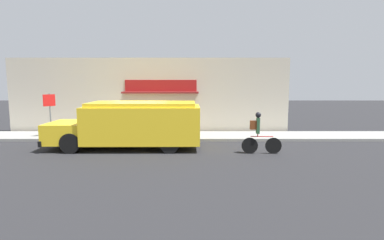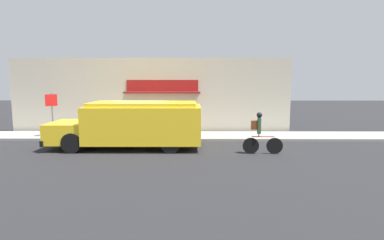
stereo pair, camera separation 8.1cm
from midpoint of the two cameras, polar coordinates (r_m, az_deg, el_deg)
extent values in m
plane|color=#232326|center=(15.07, -9.47, -4.06)|extent=(70.00, 70.00, 0.00)
cube|color=gray|center=(16.21, -8.76, -3.02)|extent=(28.00, 2.38, 0.13)
cube|color=beige|center=(17.46, -8.13, 4.60)|extent=(16.11, 0.18, 4.30)
cube|color=maroon|center=(17.25, -5.83, 6.32)|extent=(4.08, 0.05, 0.78)
cube|color=maroon|center=(16.96, -5.92, 5.23)|extent=(4.29, 0.63, 0.10)
cube|color=yellow|center=(13.43, -9.19, -0.72)|extent=(4.98, 2.39, 1.58)
cube|color=yellow|center=(14.37, -22.26, -2.09)|extent=(1.64, 2.18, 0.87)
cube|color=yellow|center=(13.34, -9.27, 3.01)|extent=(4.58, 2.20, 0.17)
cube|color=black|center=(14.73, -25.00, -3.33)|extent=(0.14, 2.31, 0.24)
cube|color=red|center=(15.07, -13.48, 0.32)|extent=(0.03, 0.44, 0.44)
cylinder|color=black|center=(15.20, -19.24, -2.66)|extent=(0.84, 0.27, 0.84)
cylinder|color=black|center=(13.33, -22.08, -4.11)|extent=(0.84, 0.27, 0.84)
cylinder|color=black|center=(14.39, -3.66, -2.80)|extent=(0.84, 0.27, 0.84)
cylinder|color=black|center=(12.40, -4.23, -4.41)|extent=(0.84, 0.27, 0.84)
cylinder|color=black|center=(12.70, 15.32, -4.77)|extent=(0.67, 0.05, 0.67)
cylinder|color=black|center=(12.50, 11.01, -4.83)|extent=(0.67, 0.05, 0.67)
cylinder|color=red|center=(12.52, 13.23, -3.09)|extent=(0.92, 0.05, 0.04)
cylinder|color=red|center=(12.48, 12.48, -2.82)|extent=(0.04, 0.04, 0.12)
cube|color=#2D5B38|center=(12.42, 12.53, -1.08)|extent=(0.12, 0.20, 0.64)
sphere|color=black|center=(12.36, 12.58, 0.94)|extent=(0.23, 0.23, 0.23)
cube|color=brown|center=(12.38, 11.67, -0.95)|extent=(0.26, 0.15, 0.36)
cylinder|color=slate|center=(17.04, -25.23, 0.88)|extent=(0.07, 0.07, 2.22)
cube|color=red|center=(16.94, -25.43, 3.42)|extent=(0.45, 0.45, 0.60)
camera|label=1|loc=(0.04, -90.16, -0.02)|focal=28.00mm
camera|label=2|loc=(0.04, 89.84, 0.02)|focal=28.00mm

